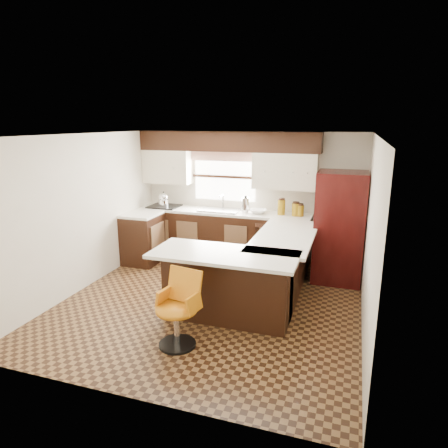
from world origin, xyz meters
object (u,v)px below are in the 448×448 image
(peninsula_long, at_px, (280,266))
(peninsula_return, at_px, (228,286))
(bar_chair, at_px, (176,310))
(refrigerator, at_px, (339,227))

(peninsula_long, relative_size, peninsula_return, 1.18)
(bar_chair, bearing_deg, refrigerator, 68.72)
(peninsula_long, distance_m, bar_chair, 2.03)
(peninsula_long, relative_size, bar_chair, 2.16)
(peninsula_return, xyz_separation_m, refrigerator, (1.32, 1.85, 0.45))
(refrigerator, distance_m, bar_chair, 3.21)
(refrigerator, bearing_deg, bar_chair, -121.69)
(peninsula_long, height_order, refrigerator, refrigerator)
(bar_chair, bearing_deg, peninsula_return, 78.03)
(peninsula_return, relative_size, bar_chair, 1.82)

